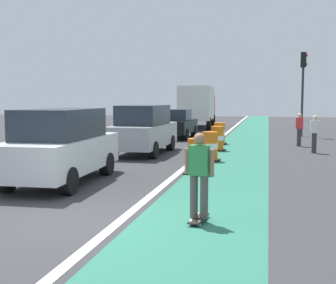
{
  "coord_description": "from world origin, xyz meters",
  "views": [
    {
      "loc": [
        3.6,
        -7.54,
        2.32
      ],
      "look_at": [
        0.86,
        4.52,
        1.1
      ],
      "focal_mm": 47.18,
      "sensor_mm": 36.0,
      "label": 1
    }
  ],
  "objects_px": {
    "traffic_barrel_back": "(217,139)",
    "pedestrian_crossing": "(314,133)",
    "traffic_barrel_front": "(197,157)",
    "delivery_truck_down_block": "(198,105)",
    "parked_suv_second": "(144,129)",
    "parked_sedan_third": "(176,124)",
    "traffic_barrel_far": "(219,134)",
    "parked_suv_nearest": "(61,145)",
    "traffic_light_corner": "(303,79)",
    "pedestrian_waiting": "(299,129)",
    "traffic_barrel_mid": "(210,147)",
    "skateboarder_on_lane": "(199,174)"
  },
  "relations": [
    {
      "from": "traffic_barrel_mid",
      "to": "pedestrian_waiting",
      "type": "bearing_deg",
      "value": 59.2
    },
    {
      "from": "parked_suv_nearest",
      "to": "traffic_barrel_far",
      "type": "height_order",
      "value": "parked_suv_nearest"
    },
    {
      "from": "parked_suv_second",
      "to": "traffic_barrel_back",
      "type": "bearing_deg",
      "value": 32.07
    },
    {
      "from": "traffic_barrel_back",
      "to": "traffic_light_corner",
      "type": "distance_m",
      "value": 9.94
    },
    {
      "from": "parked_suv_second",
      "to": "pedestrian_waiting",
      "type": "height_order",
      "value": "parked_suv_second"
    },
    {
      "from": "skateboarder_on_lane",
      "to": "traffic_barrel_far",
      "type": "height_order",
      "value": "skateboarder_on_lane"
    },
    {
      "from": "traffic_barrel_back",
      "to": "traffic_light_corner",
      "type": "xyz_separation_m",
      "value": [
        4.21,
        8.5,
        2.97
      ]
    },
    {
      "from": "parked_suv_second",
      "to": "traffic_light_corner",
      "type": "distance_m",
      "value": 12.77
    },
    {
      "from": "parked_suv_second",
      "to": "delivery_truck_down_block",
      "type": "xyz_separation_m",
      "value": [
        -0.31,
        16.63,
        0.81
      ]
    },
    {
      "from": "traffic_light_corner",
      "to": "pedestrian_waiting",
      "type": "xyz_separation_m",
      "value": [
        -0.52,
        -5.87,
        -2.64
      ]
    },
    {
      "from": "delivery_truck_down_block",
      "to": "pedestrian_crossing",
      "type": "distance_m",
      "value": 16.58
    },
    {
      "from": "traffic_barrel_front",
      "to": "traffic_barrel_back",
      "type": "bearing_deg",
      "value": 90.58
    },
    {
      "from": "parked_suv_nearest",
      "to": "traffic_barrel_back",
      "type": "relative_size",
      "value": 4.27
    },
    {
      "from": "delivery_truck_down_block",
      "to": "traffic_light_corner",
      "type": "bearing_deg",
      "value": -40.35
    },
    {
      "from": "traffic_barrel_front",
      "to": "traffic_barrel_mid",
      "type": "xyz_separation_m",
      "value": [
        0.05,
        2.88,
        0.0
      ]
    },
    {
      "from": "traffic_barrel_front",
      "to": "pedestrian_waiting",
      "type": "bearing_deg",
      "value": 67.8
    },
    {
      "from": "parked_sedan_third",
      "to": "traffic_barrel_far",
      "type": "bearing_deg",
      "value": -43.99
    },
    {
      "from": "traffic_barrel_mid",
      "to": "delivery_truck_down_block",
      "type": "xyz_separation_m",
      "value": [
        -3.33,
        18.17,
        1.31
      ]
    },
    {
      "from": "parked_suv_nearest",
      "to": "traffic_barrel_back",
      "type": "bearing_deg",
      "value": 68.62
    },
    {
      "from": "delivery_truck_down_block",
      "to": "traffic_light_corner",
      "type": "height_order",
      "value": "traffic_light_corner"
    },
    {
      "from": "delivery_truck_down_block",
      "to": "parked_suv_second",
      "type": "bearing_deg",
      "value": -88.92
    },
    {
      "from": "traffic_barrel_mid",
      "to": "delivery_truck_down_block",
      "type": "relative_size",
      "value": 0.14
    },
    {
      "from": "traffic_barrel_front",
      "to": "traffic_barrel_mid",
      "type": "bearing_deg",
      "value": 89.01
    },
    {
      "from": "parked_sedan_third",
      "to": "traffic_barrel_mid",
      "type": "relative_size",
      "value": 3.79
    },
    {
      "from": "pedestrian_waiting",
      "to": "parked_suv_nearest",
      "type": "bearing_deg",
      "value": -122.17
    },
    {
      "from": "skateboarder_on_lane",
      "to": "parked_sedan_third",
      "type": "height_order",
      "value": "parked_sedan_third"
    },
    {
      "from": "parked_suv_nearest",
      "to": "traffic_light_corner",
      "type": "height_order",
      "value": "traffic_light_corner"
    },
    {
      "from": "traffic_barrel_front",
      "to": "delivery_truck_down_block",
      "type": "distance_m",
      "value": 21.34
    },
    {
      "from": "traffic_barrel_back",
      "to": "traffic_barrel_far",
      "type": "bearing_deg",
      "value": 94.48
    },
    {
      "from": "traffic_barrel_mid",
      "to": "delivery_truck_down_block",
      "type": "distance_m",
      "value": 18.52
    },
    {
      "from": "skateboarder_on_lane",
      "to": "traffic_barrel_far",
      "type": "xyz_separation_m",
      "value": [
        -1.19,
        14.42,
        -0.38
      ]
    },
    {
      "from": "parked_suv_nearest",
      "to": "parked_suv_second",
      "type": "height_order",
      "value": "same"
    },
    {
      "from": "parked_suv_second",
      "to": "traffic_barrel_far",
      "type": "bearing_deg",
      "value": 60.09
    },
    {
      "from": "traffic_light_corner",
      "to": "pedestrian_waiting",
      "type": "height_order",
      "value": "traffic_light_corner"
    },
    {
      "from": "traffic_barrel_back",
      "to": "pedestrian_crossing",
      "type": "height_order",
      "value": "pedestrian_crossing"
    },
    {
      "from": "parked_suv_nearest",
      "to": "traffic_barrel_back",
      "type": "height_order",
      "value": "parked_suv_nearest"
    },
    {
      "from": "parked_suv_nearest",
      "to": "traffic_barrel_mid",
      "type": "height_order",
      "value": "parked_suv_nearest"
    },
    {
      "from": "traffic_barrel_far",
      "to": "traffic_light_corner",
      "type": "height_order",
      "value": "traffic_light_corner"
    },
    {
      "from": "skateboarder_on_lane",
      "to": "traffic_barrel_far",
      "type": "relative_size",
      "value": 1.55
    },
    {
      "from": "traffic_barrel_front",
      "to": "pedestrian_crossing",
      "type": "xyz_separation_m",
      "value": [
        4.07,
        6.22,
        0.33
      ]
    },
    {
      "from": "parked_suv_second",
      "to": "traffic_barrel_far",
      "type": "relative_size",
      "value": 4.25
    },
    {
      "from": "parked_suv_nearest",
      "to": "pedestrian_crossing",
      "type": "relative_size",
      "value": 2.89
    },
    {
      "from": "parked_suv_second",
      "to": "traffic_barrel_mid",
      "type": "height_order",
      "value": "parked_suv_second"
    },
    {
      "from": "parked_suv_nearest",
      "to": "parked_sedan_third",
      "type": "relative_size",
      "value": 1.13
    },
    {
      "from": "parked_suv_second",
      "to": "traffic_barrel_far",
      "type": "height_order",
      "value": "parked_suv_second"
    },
    {
      "from": "traffic_light_corner",
      "to": "pedestrian_crossing",
      "type": "relative_size",
      "value": 3.17
    },
    {
      "from": "traffic_barrel_front",
      "to": "delivery_truck_down_block",
      "type": "relative_size",
      "value": 0.14
    },
    {
      "from": "traffic_barrel_mid",
      "to": "pedestrian_crossing",
      "type": "xyz_separation_m",
      "value": [
        4.02,
        3.34,
        0.33
      ]
    },
    {
      "from": "traffic_barrel_front",
      "to": "delivery_truck_down_block",
      "type": "xyz_separation_m",
      "value": [
        -3.28,
        21.05,
        1.31
      ]
    },
    {
      "from": "traffic_barrel_far",
      "to": "traffic_barrel_front",
      "type": "bearing_deg",
      "value": -88.2
    }
  ]
}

